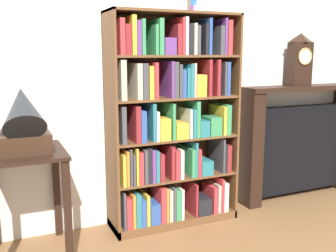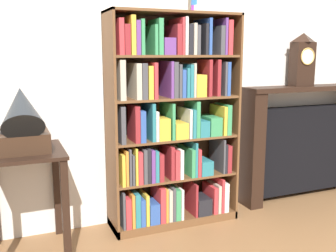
{
  "view_description": "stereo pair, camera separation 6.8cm",
  "coord_description": "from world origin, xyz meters",
  "views": [
    {
      "loc": [
        -1.2,
        -2.49,
        1.29
      ],
      "look_at": [
        -0.04,
        0.13,
        0.76
      ],
      "focal_mm": 41.74,
      "sensor_mm": 36.0,
      "label": 1
    },
    {
      "loc": [
        -1.14,
        -2.51,
        1.29
      ],
      "look_at": [
        -0.04,
        0.13,
        0.76
      ],
      "focal_mm": 41.74,
      "sensor_mm": 36.0,
      "label": 2
    }
  ],
  "objects": [
    {
      "name": "mantel_clock",
      "position": [
        1.22,
        0.18,
        1.24
      ],
      "size": [
        0.19,
        0.13,
        0.45
      ],
      "color": "black",
      "rests_on": "fireplace_mantel"
    },
    {
      "name": "gramophone",
      "position": [
        -1.07,
        -0.03,
        0.89
      ],
      "size": [
        0.31,
        0.46,
        0.48
      ],
      "color": "#382316",
      "rests_on": "side_table_left"
    },
    {
      "name": "bookshelf",
      "position": [
        -0.02,
        0.13,
        0.75
      ],
      "size": [
        0.98,
        0.31,
        1.59
      ],
      "color": "brown",
      "rests_on": "ground"
    },
    {
      "name": "fireplace_mantel",
      "position": [
        1.28,
        0.2,
        0.5
      ],
      "size": [
        1.2,
        0.23,
        1.02
      ],
      "color": "black",
      "rests_on": "ground"
    },
    {
      "name": "ground_plane",
      "position": [
        0.0,
        0.0,
        -0.01
      ],
      "size": [
        7.96,
        6.4,
        0.02
      ],
      "primitive_type": "cube",
      "color": "brown"
    },
    {
      "name": "side_table_left",
      "position": [
        -1.07,
        0.03,
        0.52
      ],
      "size": [
        0.48,
        0.52,
        0.7
      ],
      "color": "black",
      "rests_on": "ground"
    },
    {
      "name": "wall_back",
      "position": [
        0.11,
        0.33,
        1.3
      ],
      "size": [
        4.96,
        0.08,
        2.6
      ],
      "primitive_type": "cube",
      "color": "silver",
      "rests_on": "ground"
    }
  ]
}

